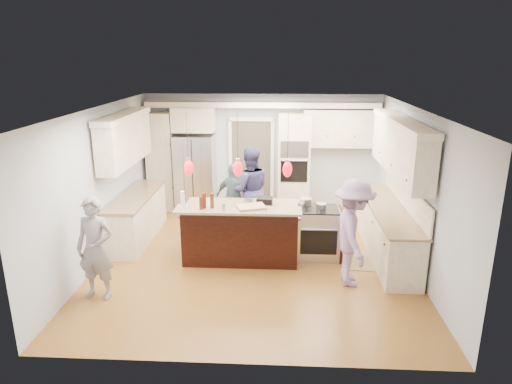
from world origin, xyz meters
The scene contains 23 objects.
ground_plane centered at (0.00, 0.00, 0.00)m, with size 6.00×6.00×0.00m, color #A06C2C.
room_shell centered at (0.00, 0.00, 1.82)m, with size 5.54×6.04×2.72m.
refrigerator centered at (-1.55, 2.64, 0.90)m, with size 0.90×0.70×1.80m, color #B7B7BC.
oven_column centered at (0.75, 2.67, 1.15)m, with size 0.72×0.69×2.30m.
back_upper_cabinets centered at (-0.75, 2.76, 1.67)m, with size 5.30×0.61×2.54m.
right_counter_run centered at (2.44, 0.30, 1.06)m, with size 0.64×3.10×2.51m.
left_cabinets centered at (-2.44, 0.80, 1.06)m, with size 0.64×2.30×2.51m.
kitchen_island centered at (-0.25, 0.07, 0.48)m, with size 2.10×1.46×1.12m.
island_range centered at (1.16, 0.15, 0.46)m, with size 0.82×0.71×0.92m.
pendant_lights centered at (-0.25, -0.51, 1.80)m, with size 1.75×0.15×1.03m.
person_bar_end centered at (-2.30, -1.51, 0.80)m, with size 0.58×0.38×1.59m, color gray.
person_far_left centered at (-0.18, 1.34, 0.90)m, with size 0.87×0.68×1.79m, color navy.
person_far_right centered at (-0.50, 1.31, 0.73)m, with size 0.85×0.36×1.46m, color slate.
person_range_side centered at (1.60, -0.88, 0.87)m, with size 1.12×0.65×1.74m, color #977AA4.
floor_rug centered at (1.85, -0.03, 0.01)m, with size 0.58×0.84×0.01m, color olive.
water_bottle centered at (-1.16, -0.58, 1.27)m, with size 0.07×0.07×0.30m, color silver.
beer_bottle_a centered at (-0.68, -0.51, 1.25)m, with size 0.06×0.06×0.26m, color #4C1C0D.
beer_bottle_b centered at (-0.85, -0.59, 1.23)m, with size 0.06×0.06×0.22m, color #4C1C0D.
beer_bottle_c centered at (-0.81, -0.51, 1.25)m, with size 0.07×0.07×0.26m, color #4C1C0D.
drink_can centered at (-0.48, -0.64, 1.19)m, with size 0.07×0.07×0.13m, color #B7B7BC.
cutting_board centered at (-0.04, -0.47, 1.14)m, with size 0.45×0.32×0.04m, color tan.
pot_large centered at (0.91, 0.34, 0.98)m, with size 0.22×0.22×0.13m, color #B7B7BC.
pot_small centered at (1.18, 0.17, 0.97)m, with size 0.18×0.18×0.09m, color #B7B7BC.
Camera 1 is at (0.43, -7.63, 3.56)m, focal length 32.00 mm.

